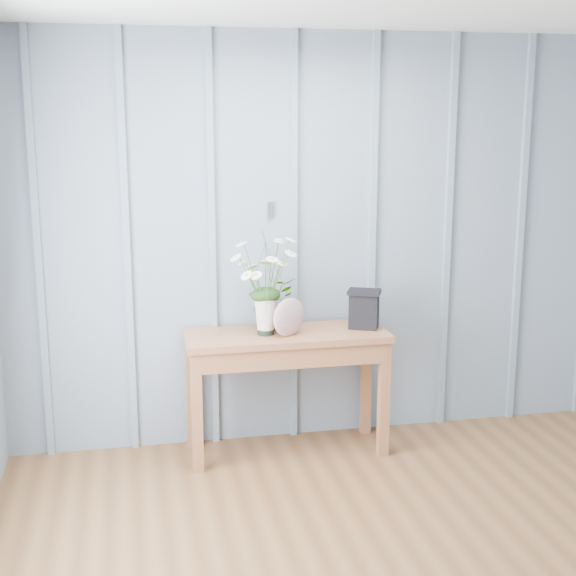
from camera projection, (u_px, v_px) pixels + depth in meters
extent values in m
cube|color=gray|center=(333.00, 241.00, 4.94)|extent=(4.00, 0.01, 2.50)
cube|color=#B2B1B6|center=(270.00, 210.00, 4.81)|extent=(0.03, 0.01, 0.10)
cube|color=gray|center=(38.00, 251.00, 4.59)|extent=(0.04, 0.03, 2.50)
cube|color=gray|center=(127.00, 248.00, 4.69)|extent=(0.04, 0.03, 2.50)
cube|color=gray|center=(212.00, 245.00, 4.78)|extent=(0.04, 0.03, 2.50)
cube|color=gray|center=(294.00, 242.00, 4.88)|extent=(0.04, 0.03, 2.50)
cube|color=gray|center=(372.00, 240.00, 4.98)|extent=(0.04, 0.03, 2.50)
cube|color=gray|center=(448.00, 237.00, 5.08)|extent=(0.04, 0.03, 2.50)
cube|color=gray|center=(520.00, 235.00, 5.18)|extent=(0.04, 0.03, 2.50)
cube|color=brown|center=(286.00, 336.00, 4.75)|extent=(1.20, 0.45, 0.04)
cube|color=brown|center=(286.00, 349.00, 4.76)|extent=(1.13, 0.42, 0.12)
cube|color=brown|center=(197.00, 413.00, 4.54)|extent=(0.06, 0.06, 0.71)
cube|color=brown|center=(384.00, 399.00, 4.77)|extent=(0.06, 0.06, 0.71)
cube|color=brown|center=(191.00, 392.00, 4.89)|extent=(0.06, 0.06, 0.71)
cube|color=brown|center=(366.00, 380.00, 5.11)|extent=(0.06, 0.06, 0.71)
cylinder|color=black|center=(266.00, 329.00, 4.69)|extent=(0.10, 0.10, 0.06)
cone|color=silver|center=(266.00, 314.00, 4.67)|extent=(0.18, 0.18, 0.23)
ellipsoid|color=#173612|center=(265.00, 295.00, 4.65)|extent=(0.18, 0.15, 0.09)
imported|color=#173612|center=(270.00, 304.00, 4.79)|extent=(0.36, 0.35, 0.31)
ellipsoid|color=#8C4661|center=(289.00, 317.00, 4.64)|extent=(0.23, 0.17, 0.23)
cube|color=black|center=(364.00, 311.00, 4.82)|extent=(0.21, 0.19, 0.21)
cube|color=black|center=(364.00, 292.00, 4.79)|extent=(0.24, 0.21, 0.02)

